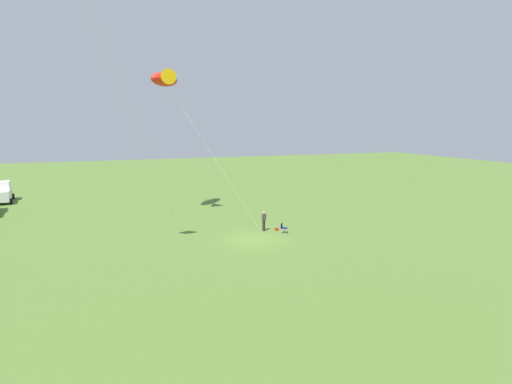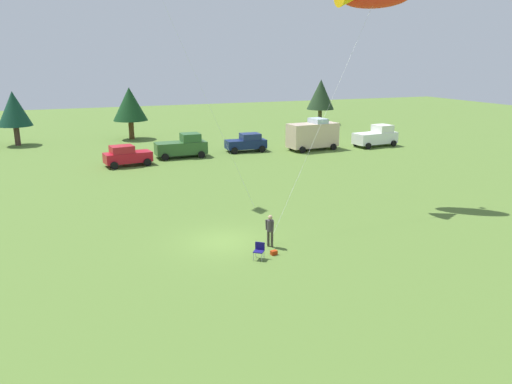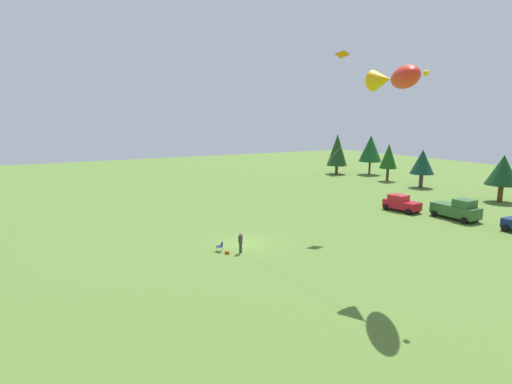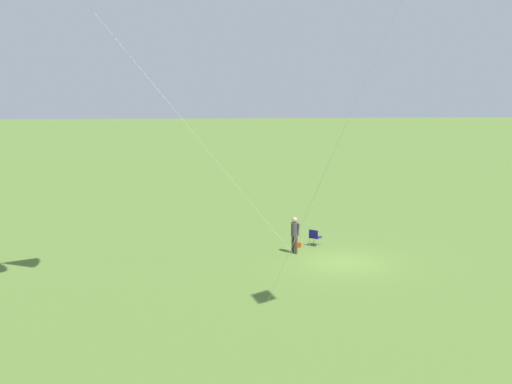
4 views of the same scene
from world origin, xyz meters
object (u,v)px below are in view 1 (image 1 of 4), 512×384
Objects in this scene: kite_large_fish at (165,79)px; backpack_on_grass at (277,229)px; truck_white_pickup at (1,193)px; person_kite_flyer at (264,219)px; folding_chair at (283,227)px.

backpack_on_grass is at bearing -142.32° from kite_large_fish.
truck_white_pickup is at bearing 52.56° from kite_large_fish.
truck_white_pickup is at bearing 47.23° from backpack_on_grass.
backpack_on_grass is (-0.25, -1.10, -0.91)m from person_kite_flyer.
kite_large_fish is (9.55, 6.48, 12.32)m from person_kite_flyer.
folding_chair is 2.56× the size of backpack_on_grass.
kite_large_fish is at bearing -133.96° from truck_white_pickup.
backpack_on_grass is 18.12m from kite_large_fish.
person_kite_flyer is 33.25m from truck_white_pickup.
person_kite_flyer is at bearing -140.25° from truck_white_pickup.
truck_white_pickup is 0.37× the size of kite_large_fish.
person_kite_flyer is at bearing 176.33° from folding_chair.
person_kite_flyer reaches higher than backpack_on_grass.
truck_white_pickup is 25.26m from kite_large_fish.
folding_chair is at bearing -167.12° from backpack_on_grass.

